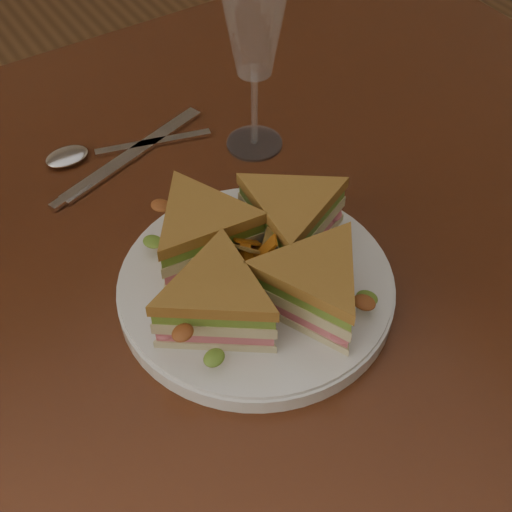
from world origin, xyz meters
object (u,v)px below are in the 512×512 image
object	(u,v)px
sandwich_wedges	(256,260)
wine_glass	(254,33)
plate	(256,287)
spoon	(88,154)
knife	(124,160)
table	(181,312)

from	to	relation	value
sandwich_wedges	wine_glass	xyz separation A→B (m)	(0.12, 0.18, 0.09)
plate	spoon	bearing A→B (deg)	100.57
plate	spoon	xyz separation A→B (m)	(-0.05, 0.26, -0.00)
knife	wine_glass	size ratio (longest dim) A/B	1.09
table	spoon	distance (m)	0.20
sandwich_wedges	spoon	bearing A→B (deg)	100.57
knife	table	bearing A→B (deg)	-114.76
sandwich_wedges	table	bearing A→B (deg)	112.19
sandwich_wedges	spoon	world-z (taller)	sandwich_wedges
knife	wine_glass	world-z (taller)	wine_glass
spoon	wine_glass	world-z (taller)	wine_glass
table	knife	distance (m)	0.18
table	wine_glass	distance (m)	0.30
plate	sandwich_wedges	distance (m)	0.04
sandwich_wedges	wine_glass	bearing A→B (deg)	57.74
spoon	knife	world-z (taller)	spoon
spoon	knife	bearing A→B (deg)	-29.46
spoon	knife	size ratio (longest dim) A/B	0.86
knife	wine_glass	distance (m)	0.20
plate	knife	distance (m)	0.23
spoon	plate	bearing A→B (deg)	-63.63
sandwich_wedges	knife	distance (m)	0.24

